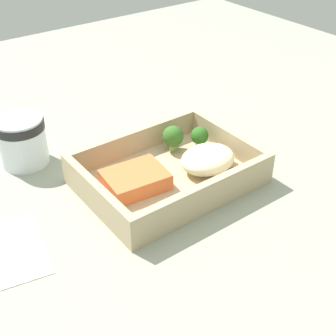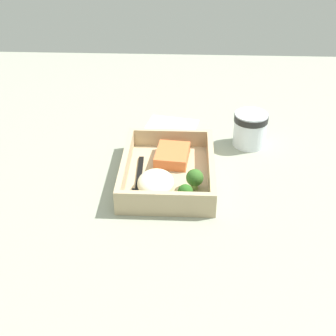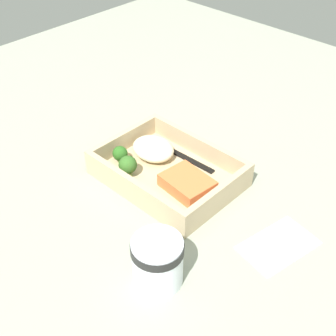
{
  "view_description": "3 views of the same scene",
  "coord_description": "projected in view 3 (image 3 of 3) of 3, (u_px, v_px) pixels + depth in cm",
  "views": [
    {
      "loc": [
        -35.58,
        -47.84,
        43.35
      ],
      "look_at": [
        0.0,
        0.0,
        2.7
      ],
      "focal_mm": 50.0,
      "sensor_mm": 36.0,
      "label": 1
    },
    {
      "loc": [
        83.49,
        3.73,
        56.32
      ],
      "look_at": [
        0.0,
        0.0,
        2.7
      ],
      "focal_mm": 50.0,
      "sensor_mm": 36.0,
      "label": 2
    },
    {
      "loc": [
        -48.59,
        51.27,
        58.51
      ],
      "look_at": [
        0.0,
        0.0,
        2.7
      ],
      "focal_mm": 50.0,
      "sensor_mm": 36.0,
      "label": 3
    }
  ],
  "objects": [
    {
      "name": "broccoli_floret_2",
      "position": [
        128.0,
        165.0,
        0.89
      ],
      "size": [
        3.56,
        3.56,
        4.47
      ],
      "color": "#7FA152",
      "rests_on": "takeout_tray"
    },
    {
      "name": "ground_plane",
      "position": [
        168.0,
        183.0,
        0.92
      ],
      "size": [
        160.0,
        160.0,
        2.0
      ],
      "primitive_type": "cube",
      "color": "gray"
    },
    {
      "name": "paper_cup",
      "position": [
        157.0,
        260.0,
        0.7
      ],
      "size": [
        7.98,
        7.98,
        8.24
      ],
      "color": "white",
      "rests_on": "ground_plane"
    },
    {
      "name": "tray_rim",
      "position": [
        168.0,
        166.0,
        0.9
      ],
      "size": [
        26.23,
        19.44,
        3.99
      ],
      "color": "tan",
      "rests_on": "takeout_tray"
    },
    {
      "name": "broccoli_floret_1",
      "position": [
        120.0,
        154.0,
        0.93
      ],
      "size": [
        3.04,
        3.04,
        3.72
      ],
      "color": "#85AE5B",
      "rests_on": "takeout_tray"
    },
    {
      "name": "takeout_tray",
      "position": [
        168.0,
        176.0,
        0.91
      ],
      "size": [
        26.23,
        19.44,
        1.2
      ],
      "primitive_type": "cube",
      "color": "tan",
      "rests_on": "ground_plane"
    },
    {
      "name": "fork",
      "position": [
        178.0,
        154.0,
        0.96
      ],
      "size": [
        15.84,
        2.3,
        0.44
      ],
      "color": "black",
      "rests_on": "takeout_tray"
    },
    {
      "name": "receipt_slip",
      "position": [
        280.0,
        243.0,
        0.78
      ],
      "size": [
        10.23,
        14.1,
        0.24
      ],
      "primitive_type": "cube",
      "rotation": [
        0.0,
        0.0,
        -0.2
      ],
      "color": "white",
      "rests_on": "ground_plane"
    },
    {
      "name": "salmon_fillet",
      "position": [
        187.0,
        184.0,
        0.87
      ],
      "size": [
        9.82,
        8.0,
        2.54
      ],
      "primitive_type": "cube",
      "rotation": [
        0.0,
        0.0,
        -0.11
      ],
      "color": "orange",
      "rests_on": "takeout_tray"
    },
    {
      "name": "mashed_potatoes",
      "position": [
        153.0,
        149.0,
        0.94
      ],
      "size": [
        9.11,
        7.48,
        3.7
      ],
      "primitive_type": "ellipsoid",
      "color": "#F1E7BE",
      "rests_on": "takeout_tray"
    }
  ]
}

